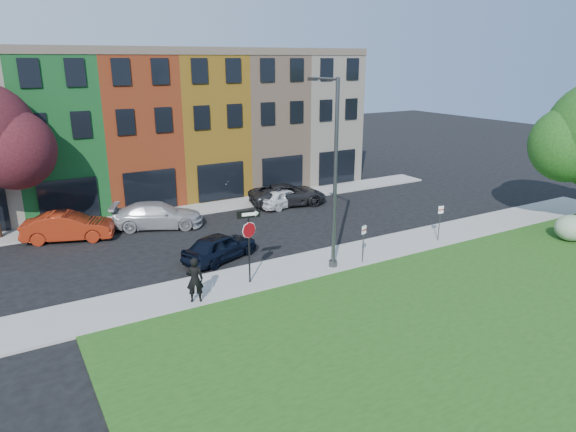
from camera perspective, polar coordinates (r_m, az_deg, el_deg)
ground at (r=23.61m, az=8.39°, el=-7.51°), size 120.00×120.00×0.00m
sidewalk_near at (r=26.90m, az=7.78°, el=-4.20°), size 40.00×3.00×0.12m
sidewalk_far at (r=34.74m, az=-11.18°, el=0.55°), size 40.00×2.40×0.12m
rowhouse_block at (r=39.70m, az=-13.93°, el=9.69°), size 30.00×10.12×10.00m
stop_sign at (r=22.47m, az=-4.36°, el=-1.78°), size 1.04×0.21×3.37m
man at (r=21.50m, az=-10.32°, el=-6.98°), size 1.00×0.91×1.93m
sedan_near at (r=26.07m, az=-7.56°, el=-3.38°), size 4.52×5.30×1.42m
parked_car_red at (r=31.11m, az=-23.23°, el=-1.09°), size 4.69×5.87×1.59m
parked_car_silver at (r=31.73m, az=-14.28°, el=0.10°), size 5.91×6.84×1.54m
parked_car_dark at (r=35.59m, az=-0.03°, el=2.41°), size 4.63×6.36×1.49m
parked_car_white at (r=35.11m, az=-0.49°, el=2.07°), size 3.22×4.56×1.33m
street_lamp at (r=23.89m, az=5.02°, el=4.53°), size 0.40×2.58×8.87m
parking_sign_a at (r=25.29m, az=8.38°, el=-2.48°), size 0.32×0.12×1.96m
parking_sign_b at (r=29.22m, az=16.53°, el=-0.22°), size 0.32×0.12×2.07m
shrub at (r=32.31m, az=28.94°, el=-1.16°), size 1.71×1.71×1.45m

